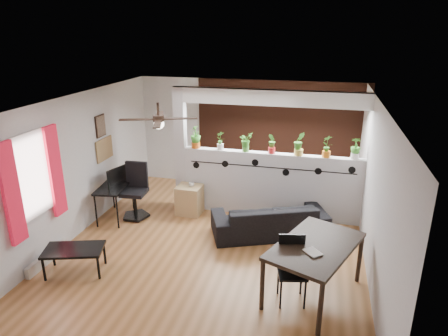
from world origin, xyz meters
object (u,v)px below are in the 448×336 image
potted_plant_5 (327,145)px  cup (191,184)px  potted_plant_2 (246,141)px  potted_plant_3 (272,143)px  potted_plant_0 (196,136)px  folding_chair (292,263)px  potted_plant_1 (220,140)px  ceiling_fan (159,121)px  potted_plant_6 (356,148)px  computer_desk (114,189)px  sofa (269,219)px  cube_shelf (189,200)px  potted_plant_4 (299,143)px  dining_table (315,250)px  coffee_table (74,251)px  office_chair (136,194)px

potted_plant_5 → cup: size_ratio=3.91×
potted_plant_2 → potted_plant_3: 0.53m
potted_plant_5 → potted_plant_0: bearing=180.0°
folding_chair → potted_plant_1: bearing=123.0°
ceiling_fan → potted_plant_0: ceiling_fan is taller
potted_plant_2 → potted_plant_6: 2.11m
potted_plant_1 → computer_desk: 2.37m
potted_plant_1 → potted_plant_2: (0.53, -0.00, 0.00)m
potted_plant_1 → sofa: 1.90m
cube_shelf → cup: cup is taller
cup → potted_plant_4: bearing=9.1°
potted_plant_0 → potted_plant_5: potted_plant_0 is taller
potted_plant_2 → dining_table: size_ratio=0.22×
potted_plant_4 → coffee_table: potted_plant_4 is taller
potted_plant_6 → folding_chair: potted_plant_6 is taller
potted_plant_5 → folding_chair: bearing=-98.5°
potted_plant_4 → computer_desk: (-3.58, -0.89, -0.96)m
ceiling_fan → potted_plant_1: size_ratio=3.08×
potted_plant_0 → potted_plant_4: bearing=-0.0°
potted_plant_2 → cup: size_ratio=3.46×
cube_shelf → potted_plant_2: bearing=19.0°
potted_plant_3 → potted_plant_2: bearing=-180.0°
cup → office_chair: office_chair is taller
potted_plant_4 → folding_chair: (0.13, -2.64, -1.02)m
office_chair → folding_chair: 3.83m
cup → office_chair: 1.15m
dining_table → folding_chair: (-0.31, -0.14, -0.17)m
ceiling_fan → cube_shelf: 2.48m
potted_plant_6 → office_chair: bearing=-170.2°
potted_plant_6 → office_chair: potted_plant_6 is taller
sofa → folding_chair: folding_chair is taller
ceiling_fan → office_chair: 2.36m
cup → folding_chair: folding_chair is taller
ceiling_fan → potted_plant_2: ceiling_fan is taller
potted_plant_5 → sofa: 1.79m
potted_plant_6 → ceiling_fan: bearing=-150.5°
sofa → office_chair: (-2.76, 0.08, 0.20)m
potted_plant_1 → potted_plant_0: bearing=180.0°
cup → office_chair: size_ratio=0.10×
potted_plant_0 → potted_plant_3: size_ratio=1.22×
computer_desk → coffee_table: (0.33, -1.94, -0.26)m
potted_plant_6 → coffee_table: 5.28m
potted_plant_0 → potted_plant_4: 2.11m
potted_plant_2 → folding_chair: bearing=-65.8°
potted_plant_6 → computer_desk: potted_plant_6 is taller
ceiling_fan → sofa: ceiling_fan is taller
potted_plant_6 → cup: size_ratio=3.74×
potted_plant_0 → sofa: bearing=-25.9°
potted_plant_0 → office_chair: size_ratio=0.43×
potted_plant_5 → office_chair: 3.93m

